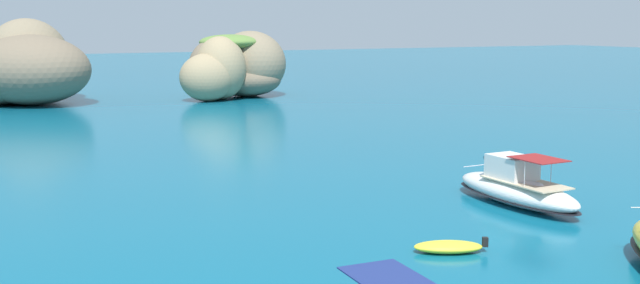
{
  "coord_description": "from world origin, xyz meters",
  "views": [
    {
      "loc": [
        -14.66,
        -13.64,
        8.59
      ],
      "look_at": [
        1.57,
        18.94,
        2.74
      ],
      "focal_mm": 41.93,
      "sensor_mm": 36.0,
      "label": 1
    }
  ],
  "objects": [
    {
      "name": "dinghy_tender",
      "position": [
        1.77,
        8.48,
        0.22
      ],
      "size": [
        2.82,
        2.09,
        0.58
      ],
      "color": "yellow",
      "rests_on": "ground"
    },
    {
      "name": "motorboat_white",
      "position": [
        9.14,
        13.2,
        0.78
      ],
      "size": [
        2.5,
        7.87,
        2.45
      ],
      "color": "white",
      "rests_on": "ground"
    },
    {
      "name": "islet_small",
      "position": [
        14.82,
        67.81,
        3.4
      ],
      "size": [
        14.33,
        12.08,
        7.61
      ],
      "color": "#756651",
      "rests_on": "ground"
    },
    {
      "name": "islet_large",
      "position": [
        -9.49,
        73.92,
        3.3
      ],
      "size": [
        25.45,
        25.44,
        9.02
      ],
      "color": "#84755B",
      "rests_on": "ground"
    }
  ]
}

